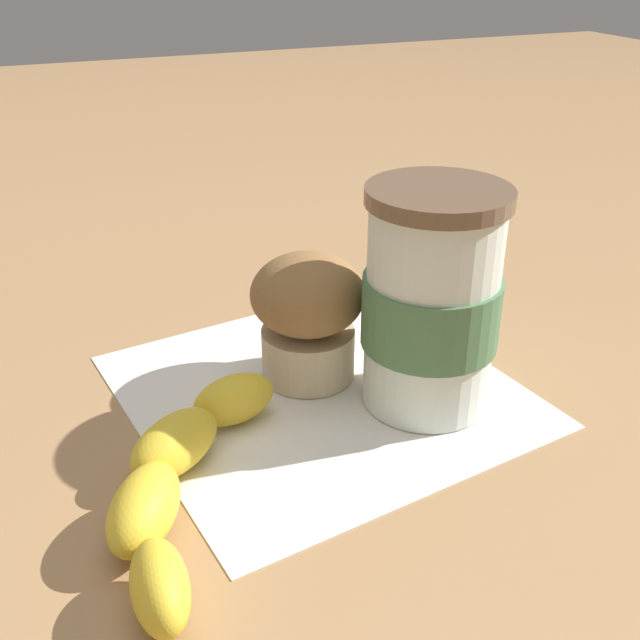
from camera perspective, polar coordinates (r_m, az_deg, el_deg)
ground_plane at (r=0.51m, az=0.00°, el=-5.42°), size 3.00×3.00×0.00m
paper_napkin at (r=0.51m, az=0.00°, el=-5.35°), size 0.28×0.28×0.00m
coffee_cup at (r=0.47m, az=8.47°, el=1.36°), size 0.09×0.09×0.15m
muffin at (r=0.51m, az=-0.43°, el=0.67°), size 0.08×0.08×0.09m
banana at (r=0.42m, az=-10.79°, el=-11.57°), size 0.13×0.18×0.03m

